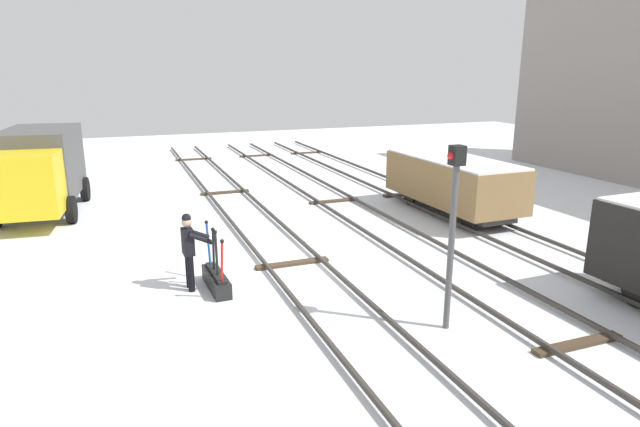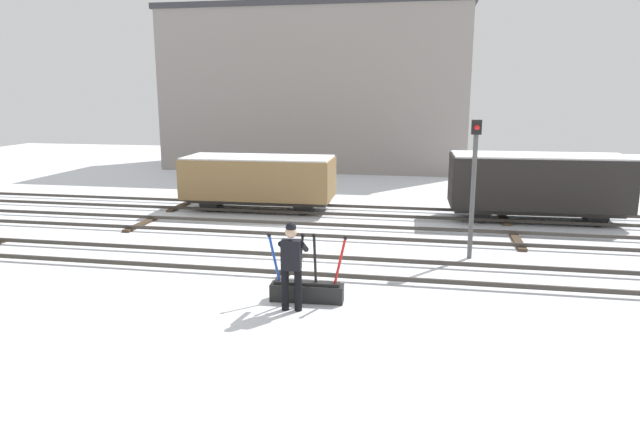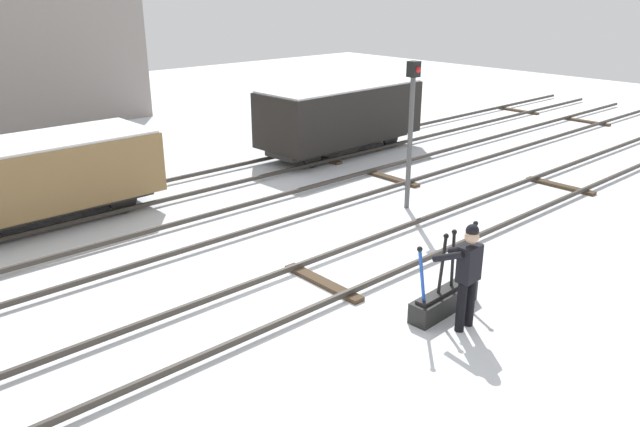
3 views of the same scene
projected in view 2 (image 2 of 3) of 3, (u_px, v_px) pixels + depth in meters
name	position (u px, v px, depth m)	size (l,w,h in m)	color
ground_plane	(291.00, 268.00, 14.07)	(60.00, 60.00, 0.00)	silver
track_main_line	(290.00, 264.00, 14.04)	(44.00, 1.94, 0.18)	#38332D
track_siding_near	(318.00, 230.00, 17.48)	(44.00, 1.94, 0.18)	#38332D
track_siding_far	(334.00, 210.00, 20.45)	(44.00, 1.94, 0.18)	#38332D
switch_lever_frame	(307.00, 289.00, 11.83)	(1.66, 0.43, 1.45)	black
rail_worker	(292.00, 261.00, 11.20)	(0.55, 0.67, 1.80)	black
signal_post	(474.00, 174.00, 14.47)	(0.24, 0.32, 3.58)	#4C4C4C
apartment_building	(318.00, 89.00, 32.73)	(16.89, 6.78, 8.85)	gray
freight_car_mid_siding	(259.00, 179.00, 20.73)	(5.41, 2.28, 1.98)	#2D2B28
freight_car_back_track	(537.00, 183.00, 18.98)	(5.71, 2.31, 2.24)	#2D2B28
perched_bird_roof_right	(448.00, 6.00, 31.47)	(0.28, 0.24, 0.13)	#333338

